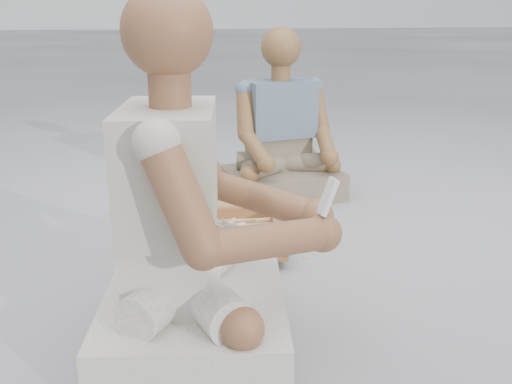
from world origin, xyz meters
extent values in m
plane|color=#A1A2A7|center=(0.00, 0.00, 0.00)|extent=(60.00, 60.00, 0.00)
cube|color=olive|center=(-0.13, 0.69, 0.02)|extent=(0.62, 0.46, 0.04)
cube|color=brown|center=(-0.17, 0.39, 0.05)|extent=(0.60, 0.51, 0.02)
cube|color=brown|center=(-0.14, 0.59, 0.08)|extent=(0.55, 0.10, 0.06)
cube|color=brown|center=(-0.19, 0.18, 0.08)|extent=(0.55, 0.10, 0.06)
cube|color=brown|center=(0.09, 0.35, 0.08)|extent=(0.09, 0.44, 0.06)
cube|color=brown|center=(-0.43, 0.42, 0.08)|extent=(0.09, 0.44, 0.06)
cube|color=tan|center=(-0.17, 0.39, 0.06)|extent=(0.53, 0.43, 0.01)
cube|color=silver|center=(-0.17, 0.44, 0.07)|extent=(0.15, 0.05, 0.00)
cylinder|color=tan|center=(-0.06, 0.47, 0.07)|extent=(0.07, 0.04, 0.02)
cube|color=silver|center=(-0.13, 0.46, 0.08)|extent=(0.08, 0.14, 0.00)
cylinder|color=tan|center=(-0.08, 0.36, 0.08)|extent=(0.05, 0.07, 0.02)
cube|color=silver|center=(-0.12, 0.48, 0.08)|extent=(0.08, 0.14, 0.00)
cylinder|color=tan|center=(-0.07, 0.38, 0.08)|extent=(0.05, 0.07, 0.02)
cube|color=silver|center=(-0.13, 0.39, 0.07)|extent=(0.08, 0.14, 0.00)
cylinder|color=tan|center=(-0.08, 0.49, 0.07)|extent=(0.05, 0.07, 0.02)
cube|color=silver|center=(-0.18, 0.37, 0.07)|extent=(0.11, 0.12, 0.00)
cylinder|color=tan|center=(-0.11, 0.29, 0.07)|extent=(0.06, 0.07, 0.02)
cube|color=silver|center=(-0.05, 0.50, 0.07)|extent=(0.15, 0.02, 0.00)
cylinder|color=tan|center=(0.06, 0.50, 0.07)|extent=(0.07, 0.03, 0.02)
cube|color=silver|center=(-0.20, 0.29, 0.08)|extent=(0.11, 0.12, 0.00)
cylinder|color=tan|center=(-0.13, 0.21, 0.08)|extent=(0.06, 0.07, 0.02)
cube|color=silver|center=(-0.29, 0.44, 0.08)|extent=(0.11, 0.12, 0.00)
cylinder|color=tan|center=(-0.21, 0.53, 0.08)|extent=(0.06, 0.07, 0.02)
cube|color=silver|center=(-0.24, 0.36, 0.08)|extent=(0.15, 0.02, 0.00)
cylinder|color=tan|center=(-0.13, 0.36, 0.08)|extent=(0.07, 0.02, 0.02)
cube|color=tan|center=(-0.32, 0.46, 0.00)|extent=(0.02, 0.02, 0.00)
cube|color=tan|center=(0.15, 0.30, 0.00)|extent=(0.02, 0.02, 0.00)
cube|color=tan|center=(-0.36, 0.22, 0.00)|extent=(0.02, 0.02, 0.00)
cube|color=tan|center=(-0.45, 0.49, 0.00)|extent=(0.02, 0.02, 0.00)
cube|color=tan|center=(-0.09, 0.58, 0.00)|extent=(0.02, 0.02, 0.00)
cube|color=tan|center=(0.17, 0.23, 0.00)|extent=(0.02, 0.02, 0.00)
cube|color=tan|center=(-0.11, 0.21, 0.00)|extent=(0.02, 0.02, 0.00)
cube|color=tan|center=(-0.19, 0.77, 0.00)|extent=(0.02, 0.02, 0.00)
cube|color=tan|center=(-0.01, 0.58, 0.00)|extent=(0.02, 0.02, 0.00)
cube|color=tan|center=(-0.31, 0.45, 0.00)|extent=(0.02, 0.02, 0.00)
cube|color=tan|center=(-0.23, 0.19, 0.00)|extent=(0.02, 0.02, 0.00)
cube|color=tan|center=(-0.38, 0.09, 0.00)|extent=(0.02, 0.02, 0.00)
cube|color=tan|center=(0.12, 0.66, 0.00)|extent=(0.02, 0.02, 0.00)
cube|color=tan|center=(-0.20, 0.65, 0.00)|extent=(0.02, 0.02, 0.00)
cube|color=tan|center=(-0.04, 0.52, 0.00)|extent=(0.02, 0.02, 0.00)
cube|color=tan|center=(-0.19, 0.34, 0.00)|extent=(0.02, 0.02, 0.00)
cube|color=silver|center=(-0.31, -0.28, 0.08)|extent=(0.60, 0.71, 0.17)
cube|color=silver|center=(-0.38, -0.27, 0.27)|extent=(0.27, 0.38, 0.20)
cube|color=#ABA397|center=(-0.37, -0.27, 0.53)|extent=(0.30, 0.43, 0.33)
sphere|color=brown|center=(-0.36, -0.27, 0.88)|extent=(0.23, 0.23, 0.23)
sphere|color=brown|center=(0.05, -0.27, 0.36)|extent=(0.10, 0.10, 0.10)
sphere|color=brown|center=(0.03, -0.40, 0.36)|extent=(0.10, 0.10, 0.10)
cube|color=#746654|center=(0.27, 1.02, 0.07)|extent=(0.62, 0.53, 0.14)
cube|color=#746654|center=(0.26, 1.08, 0.23)|extent=(0.33, 0.24, 0.17)
cube|color=slate|center=(0.26, 1.07, 0.46)|extent=(0.37, 0.27, 0.29)
sphere|color=brown|center=(0.27, 1.06, 0.76)|extent=(0.20, 0.20, 0.20)
sphere|color=brown|center=(0.47, 0.86, 0.24)|extent=(0.09, 0.09, 0.09)
sphere|color=brown|center=(0.14, 0.80, 0.24)|extent=(0.09, 0.09, 0.09)
cube|color=silver|center=(0.04, -0.40, 0.47)|extent=(0.05, 0.04, 0.10)
cube|color=black|center=(0.04, -0.40, 0.48)|extent=(0.02, 0.03, 0.03)
camera|label=1|loc=(-0.43, -1.76, 0.93)|focal=40.00mm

